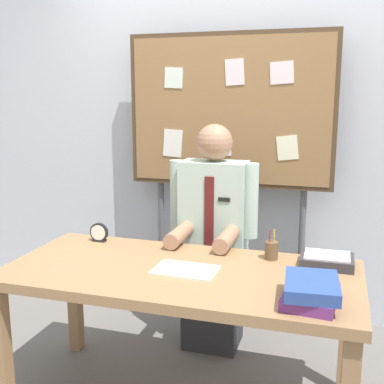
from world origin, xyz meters
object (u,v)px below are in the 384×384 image
at_px(book_stack, 311,291).
at_px(bulletin_board, 229,115).
at_px(desk, 180,285).
at_px(person, 213,246).
at_px(paper_tray, 327,260).
at_px(pen_holder, 271,250).
at_px(desk_clock, 99,233).
at_px(open_notebook, 185,270).

bearing_deg(book_stack, bulletin_board, 116.69).
height_order(desk, book_stack, book_stack).
xyz_separation_m(person, bulletin_board, (-0.00, 0.41, 0.79)).
height_order(person, paper_tray, person).
xyz_separation_m(person, book_stack, (0.64, -0.86, 0.13)).
bearing_deg(pen_holder, paper_tray, -3.28).
relative_size(desk, person, 1.23).
relative_size(desk, desk_clock, 15.76).
xyz_separation_m(person, pen_holder, (0.41, -0.37, 0.13)).
bearing_deg(book_stack, open_notebook, 162.20).
distance_m(desk, paper_tray, 0.75).
height_order(desk, bulletin_board, bulletin_board).
bearing_deg(desk, bulletin_board, 90.00).
bearing_deg(book_stack, desk, 161.42).
distance_m(open_notebook, desk_clock, 0.71).
distance_m(desk, pen_holder, 0.51).
distance_m(bulletin_board, desk_clock, 1.17).
bearing_deg(person, pen_holder, -42.07).
xyz_separation_m(book_stack, open_notebook, (-0.61, 0.19, -0.05)).
bearing_deg(bulletin_board, desk_clock, -128.36).
xyz_separation_m(book_stack, desk_clock, (-1.24, 0.51, -0.00)).
bearing_deg(desk, paper_tray, 20.99).
distance_m(open_notebook, paper_tray, 0.71).
distance_m(bulletin_board, open_notebook, 1.28).
relative_size(book_stack, desk_clock, 2.81).
height_order(desk, pen_holder, pen_holder).
bearing_deg(desk_clock, open_notebook, -26.79).
height_order(person, desk_clock, person).
bearing_deg(person, desk, -90.00).
relative_size(person, paper_tray, 5.44).
relative_size(open_notebook, paper_tray, 1.18).
height_order(person, pen_holder, person).
bearing_deg(person, desk_clock, -149.78).
distance_m(desk, bulletin_board, 1.32).
height_order(desk_clock, paper_tray, desk_clock).
relative_size(bulletin_board, open_notebook, 6.49).
height_order(bulletin_board, open_notebook, bulletin_board).
bearing_deg(pen_holder, bulletin_board, 117.72).
bearing_deg(desk_clock, person, 30.22).
xyz_separation_m(desk, pen_holder, (0.41, 0.28, 0.13)).
bearing_deg(person, bulletin_board, 90.01).
height_order(bulletin_board, paper_tray, bulletin_board).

